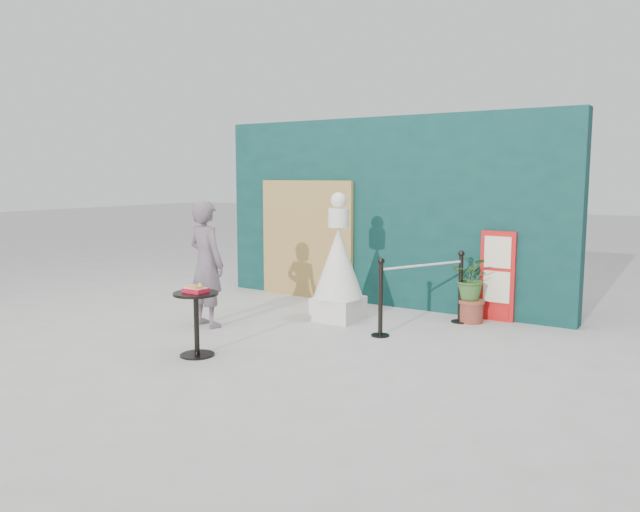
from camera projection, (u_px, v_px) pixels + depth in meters
The scene contains 10 objects.
ground at pixel (267, 348), 7.58m from camera, with size 60.00×60.00×0.00m, color #ADAAA5.
back_wall at pixel (386, 212), 10.01m from camera, with size 6.00×0.30×3.00m, color #092C2C.
bamboo_fence at pixel (307, 239), 10.66m from camera, with size 1.80×0.08×2.00m, color tan.
woman at pixel (206, 264), 8.59m from camera, with size 0.64×0.42×1.75m, color #675961.
menu_board at pixel (497, 276), 8.94m from camera, with size 0.50×0.07×1.30m.
statue at pixel (338, 269), 8.95m from camera, with size 0.72×0.72×1.85m.
cafe_table at pixel (196, 314), 7.20m from camera, with size 0.52×0.52×0.75m.
food_basket at pixel (196, 289), 7.17m from camera, with size 0.26×0.19×0.11m.
planter at pixel (472, 284), 8.84m from camera, with size 0.56×0.48×0.95m.
stanchion_barrier at pixel (422, 293), 8.47m from camera, with size 0.84×1.54×1.03m.
Camera 1 is at (4.55, -5.84, 2.09)m, focal length 35.00 mm.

